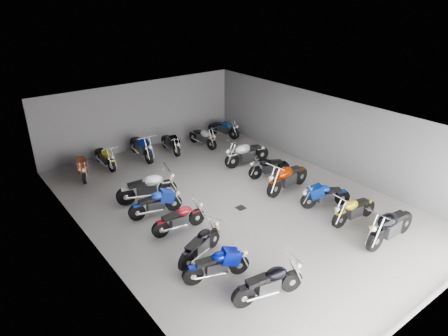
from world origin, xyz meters
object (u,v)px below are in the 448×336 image
(motorcycle_back_b, at_px, (105,157))
(motorcycle_back_f, at_px, (224,128))
(drain_grate, at_px, (241,208))
(motorcycle_left_d, at_px, (180,218))
(motorcycle_right_b, at_px, (354,209))
(motorcycle_left_a, at_px, (269,283))
(motorcycle_right_c, at_px, (325,195))
(motorcycle_left_e, at_px, (156,203))
(motorcycle_back_a, at_px, (82,166))
(motorcycle_back_e, at_px, (203,137))
(motorcycle_back_d, at_px, (171,143))
(motorcycle_right_e, at_px, (269,167))
(motorcycle_back_c, at_px, (141,147))
(motorcycle_left_f, at_px, (147,187))
(motorcycle_right_f, at_px, (246,153))
(motorcycle_left_c, at_px, (201,244))
(motorcycle_right_d, at_px, (287,177))
(motorcycle_right_a, at_px, (390,226))

(motorcycle_back_b, distance_m, motorcycle_back_f, 6.44)
(drain_grate, distance_m, motorcycle_left_d, 2.52)
(motorcycle_right_b, bearing_deg, motorcycle_left_a, 105.78)
(motorcycle_back_b, bearing_deg, motorcycle_right_c, 120.51)
(motorcycle_left_e, bearing_deg, motorcycle_left_d, 14.17)
(motorcycle_back_a, height_order, motorcycle_back_b, motorcycle_back_b)
(motorcycle_right_b, height_order, motorcycle_back_e, motorcycle_back_e)
(motorcycle_left_a, xyz_separation_m, motorcycle_back_d, (3.04, 9.99, -0.02))
(motorcycle_right_e, xyz_separation_m, motorcycle_back_c, (-3.28, 4.97, 0.11))
(drain_grate, distance_m, motorcycle_back_c, 6.33)
(motorcycle_left_f, relative_size, motorcycle_right_c, 1.26)
(motorcycle_left_d, distance_m, motorcycle_right_f, 5.77)
(motorcycle_left_c, bearing_deg, motorcycle_left_a, -9.82)
(motorcycle_right_d, height_order, motorcycle_back_e, motorcycle_right_d)
(motorcycle_back_a, bearing_deg, motorcycle_back_e, -166.28)
(motorcycle_left_c, height_order, motorcycle_right_c, motorcycle_left_c)
(motorcycle_left_e, relative_size, motorcycle_back_b, 0.97)
(motorcycle_left_f, bearing_deg, motorcycle_left_a, 14.83)
(motorcycle_back_a, bearing_deg, drain_grate, 136.14)
(motorcycle_left_a, bearing_deg, motorcycle_back_b, -166.15)
(motorcycle_left_e, relative_size, motorcycle_back_f, 1.00)
(motorcycle_left_a, relative_size, motorcycle_back_f, 1.03)
(motorcycle_right_b, bearing_deg, motorcycle_right_d, 7.21)
(motorcycle_left_a, distance_m, motorcycle_back_f, 11.97)
(motorcycle_left_c, bearing_deg, motorcycle_back_c, 145.76)
(motorcycle_left_d, relative_size, motorcycle_back_a, 0.97)
(motorcycle_right_c, distance_m, motorcycle_back_d, 8.00)
(motorcycle_left_c, bearing_deg, motorcycle_right_e, 98.05)
(motorcycle_right_b, relative_size, motorcycle_back_f, 1.03)
(motorcycle_right_b, distance_m, motorcycle_back_b, 10.49)
(motorcycle_back_e, distance_m, motorcycle_back_f, 1.71)
(motorcycle_back_c, bearing_deg, motorcycle_back_d, 175.91)
(motorcycle_right_e, distance_m, motorcycle_back_e, 4.50)
(motorcycle_right_a, distance_m, motorcycle_right_f, 7.14)
(motorcycle_left_d, relative_size, motorcycle_back_b, 0.95)
(motorcycle_back_a, relative_size, motorcycle_back_e, 0.98)
(motorcycle_back_a, xyz_separation_m, motorcycle_back_d, (4.30, 0.15, -0.01))
(motorcycle_left_e, distance_m, motorcycle_back_b, 4.92)
(motorcycle_right_c, relative_size, motorcycle_back_a, 0.91)
(motorcycle_right_a, bearing_deg, motorcycle_left_c, 59.81)
(motorcycle_right_b, xyz_separation_m, motorcycle_back_b, (-4.84, 9.30, 0.00))
(motorcycle_right_a, bearing_deg, motorcycle_back_a, 29.19)
(motorcycle_right_a, relative_size, motorcycle_back_f, 1.21)
(motorcycle_back_a, relative_size, motorcycle_back_f, 1.02)
(motorcycle_left_c, bearing_deg, motorcycle_back_b, 158.19)
(motorcycle_right_a, height_order, motorcycle_right_c, motorcycle_right_a)
(motorcycle_left_c, distance_m, motorcycle_right_c, 5.21)
(motorcycle_back_e, bearing_deg, motorcycle_left_c, 50.26)
(motorcycle_right_a, height_order, motorcycle_right_e, motorcycle_right_a)
(motorcycle_right_e, bearing_deg, motorcycle_back_f, -0.65)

